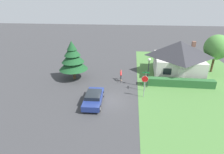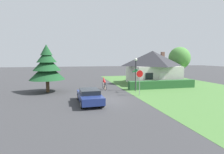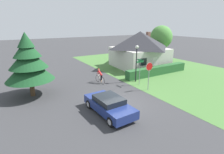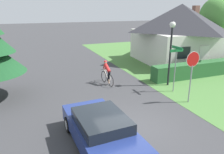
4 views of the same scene
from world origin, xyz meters
The scene contains 11 objects.
ground_plane centered at (0.00, 0.00, 0.00)m, with size 140.00×140.00×0.00m, color #38383A.
grass_verge_right centered at (11.46, 4.00, 0.01)m, with size 16.00×36.00×0.01m, color #477538.
cottage_house centered at (9.56, 9.35, 2.68)m, with size 7.70×7.64×5.17m.
hedge_row centered at (8.78, 4.77, 0.53)m, with size 9.35×0.90×1.07m, color #285B2D.
sedan_left_lane centered at (-1.50, -0.73, 0.65)m, with size 2.06×4.52×1.27m.
cyclist centered at (1.08, 5.66, 0.74)m, with size 0.44×1.79×1.56m.
stop_sign centered at (4.10, 1.31, 1.98)m, with size 0.80×0.07×2.75m.
street_lamp centered at (4.68, 3.98, 2.90)m, with size 0.36×0.36×4.11m.
street_name_sign centered at (4.31, 2.92, 1.89)m, with size 0.90×0.90×2.74m.
conifer_tall_near centered at (-5.76, 5.61, 3.09)m, with size 4.05×4.05×5.61m.
deciduous_tree_right centered at (15.37, 10.83, 4.01)m, with size 3.65×3.65×5.94m.
Camera 1 is at (2.45, -17.18, 10.52)m, focal length 28.00 mm.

